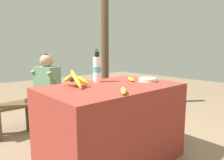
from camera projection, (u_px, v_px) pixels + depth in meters
market_counter at (112, 124)px, 1.91m from camera, size 1.27×0.81×0.75m
banana_bunch_ripe at (75, 79)px, 1.76m from camera, size 0.20×0.35×0.17m
serving_bowl at (148, 79)px, 2.07m from camera, size 0.19×0.19×0.04m
water_bottle at (97, 69)px, 2.04m from camera, size 0.08×0.08×0.34m
loose_banana_front at (123, 91)px, 1.50m from camera, size 0.17×0.17×0.04m
loose_banana_side at (131, 79)px, 2.11m from camera, size 0.12×0.18×0.04m
wooden_bench at (53, 101)px, 2.93m from camera, size 1.71×0.32×0.39m
seated_vendor at (45, 86)px, 2.77m from camera, size 0.46×0.43×1.03m
banana_bunch_green at (82, 89)px, 3.24m from camera, size 0.19×0.33×0.14m
support_post_far at (105, 35)px, 3.73m from camera, size 0.14×0.14×2.74m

